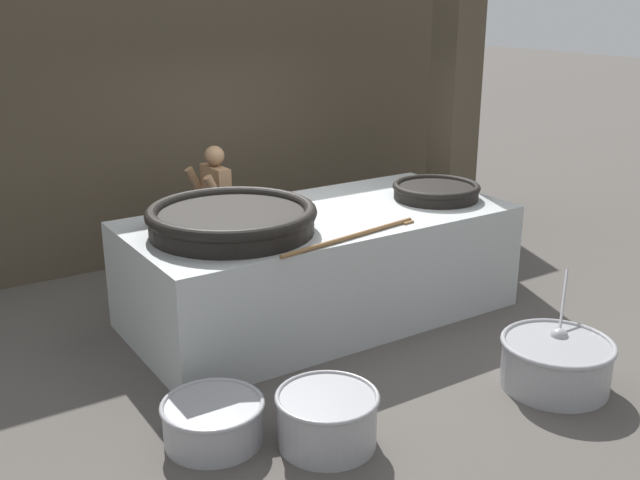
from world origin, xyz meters
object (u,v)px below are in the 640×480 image
(giant_wok_near, at_px, (232,219))
(prep_bowl_vegetables, at_px, (556,361))
(giant_wok_far, at_px, (436,190))
(prep_bowl_extra, at_px, (327,417))
(cook, at_px, (216,210))
(prep_bowl_meat, at_px, (213,420))

(giant_wok_near, relative_size, prep_bowl_vegetables, 1.45)
(giant_wok_far, relative_size, prep_bowl_extra, 1.21)
(cook, distance_m, prep_bowl_meat, 3.22)
(prep_bowl_vegetables, bearing_deg, giant_wok_near, 129.56)
(prep_bowl_vegetables, xyz_separation_m, prep_bowl_meat, (-2.67, 0.79, -0.05))
(giant_wok_near, xyz_separation_m, giant_wok_far, (2.27, -0.10, -0.05))
(giant_wok_near, bearing_deg, prep_bowl_vegetables, -50.44)
(prep_bowl_meat, bearing_deg, cook, 63.62)
(prep_bowl_meat, xyz_separation_m, prep_bowl_extra, (0.66, -0.47, 0.05))
(cook, relative_size, prep_bowl_extra, 2.06)
(giant_wok_near, relative_size, prep_bowl_extra, 2.03)
(giant_wok_near, relative_size, cook, 0.99)
(giant_wok_near, distance_m, giant_wok_far, 2.28)
(giant_wok_far, height_order, prep_bowl_meat, giant_wok_far)
(cook, xyz_separation_m, prep_bowl_extra, (-0.74, -3.29, -0.61))
(cook, bearing_deg, prep_bowl_extra, 75.77)
(giant_wok_near, height_order, giant_wok_far, giant_wok_near)
(giant_wok_far, relative_size, prep_bowl_meat, 1.20)
(giant_wok_near, distance_m, cook, 1.58)
(cook, height_order, prep_bowl_vegetables, cook)
(giant_wok_far, distance_m, cook, 2.36)
(giant_wok_far, relative_size, prep_bowl_vegetables, 0.86)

